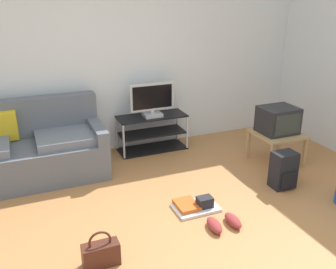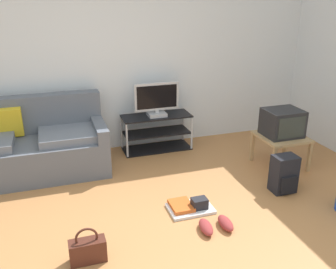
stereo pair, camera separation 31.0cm
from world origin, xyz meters
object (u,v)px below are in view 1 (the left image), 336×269
(handbag, at_px, (101,253))
(floor_tray, at_px, (195,205))
(couch, at_px, (24,152))
(sneakers_pair, at_px, (224,223))
(tv_stand, at_px, (152,133))
(side_table, at_px, (277,137))
(flat_tv, at_px, (152,100))
(backpack, at_px, (283,170))
(crt_tv, at_px, (278,120))

(handbag, distance_m, floor_tray, 1.21)
(couch, xyz_separation_m, sneakers_pair, (1.71, -1.83, -0.30))
(tv_stand, distance_m, side_table, 1.72)
(sneakers_pair, xyz_separation_m, floor_tray, (-0.11, 0.39, -0.00))
(flat_tv, bearing_deg, backpack, -57.55)
(couch, height_order, flat_tv, flat_tv)
(side_table, relative_size, sneakers_pair, 1.68)
(couch, distance_m, backpack, 3.09)
(backpack, height_order, floor_tray, backpack)
(couch, relative_size, handbag, 5.74)
(handbag, height_order, floor_tray, handbag)
(crt_tv, distance_m, handbag, 2.88)
(flat_tv, xyz_separation_m, handbag, (-1.24, -2.12, -0.63))
(side_table, height_order, handbag, side_table)
(tv_stand, distance_m, handbag, 2.48)
(tv_stand, bearing_deg, crt_tv, -36.79)
(sneakers_pair, bearing_deg, couch, 133.02)
(handbag, xyz_separation_m, sneakers_pair, (1.22, 0.08, -0.07))
(backpack, bearing_deg, handbag, 166.34)
(side_table, height_order, backpack, backpack)
(backpack, bearing_deg, sneakers_pair, 176.31)
(couch, distance_m, crt_tv, 3.21)
(handbag, bearing_deg, backpack, 12.81)
(flat_tv, distance_m, sneakers_pair, 2.16)
(sneakers_pair, bearing_deg, floor_tray, 106.12)
(tv_stand, height_order, sneakers_pair, tv_stand)
(backpack, bearing_deg, side_table, 33.21)
(flat_tv, height_order, sneakers_pair, flat_tv)
(crt_tv, bearing_deg, backpack, -119.66)
(tv_stand, bearing_deg, side_table, -37.22)
(tv_stand, xyz_separation_m, crt_tv, (1.37, -1.02, 0.34))
(couch, xyz_separation_m, side_table, (3.10, -0.80, 0.02))
(tv_stand, distance_m, sneakers_pair, 2.08)
(couch, relative_size, flat_tv, 3.00)
(couch, height_order, tv_stand, couch)
(flat_tv, bearing_deg, side_table, -36.62)
(handbag, bearing_deg, couch, 104.32)
(couch, xyz_separation_m, handbag, (0.49, -1.91, -0.23))
(side_table, relative_size, backpack, 1.32)
(crt_tv, xyz_separation_m, handbag, (-2.61, -1.12, -0.48))
(side_table, bearing_deg, handbag, -157.04)
(floor_tray, bearing_deg, handbag, -157.06)
(couch, xyz_separation_m, floor_tray, (1.60, -1.44, -0.30))
(flat_tv, height_order, side_table, flat_tv)
(side_table, relative_size, crt_tv, 1.26)
(flat_tv, relative_size, crt_tv, 1.38)
(handbag, bearing_deg, floor_tray, 22.94)
(tv_stand, bearing_deg, couch, -172.28)
(tv_stand, xyz_separation_m, side_table, (1.37, -1.04, 0.11))
(backpack, xyz_separation_m, handbag, (-2.26, -0.51, -0.10))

